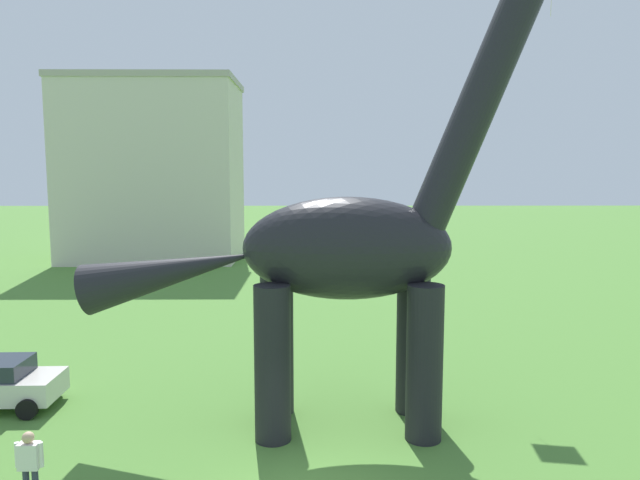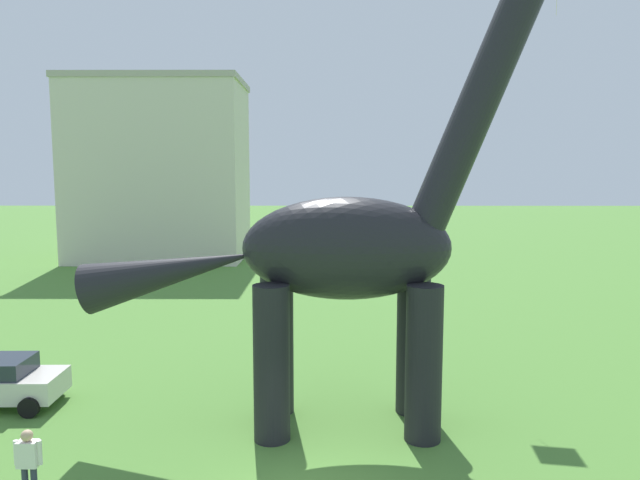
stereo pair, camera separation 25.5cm
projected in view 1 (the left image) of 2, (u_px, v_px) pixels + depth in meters
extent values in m
cylinder|color=black|center=(413.00, 343.00, 17.85)|extent=(1.01, 1.01, 4.35)
cylinder|color=black|center=(424.00, 363.00, 15.94)|extent=(1.01, 1.01, 4.35)
cylinder|color=black|center=(277.00, 343.00, 17.81)|extent=(1.01, 1.01, 4.35)
cylinder|color=black|center=(273.00, 363.00, 15.90)|extent=(1.01, 1.01, 4.35)
ellipsoid|color=black|center=(347.00, 248.00, 16.52)|extent=(5.95, 2.56, 2.93)
cylinder|color=black|center=(488.00, 79.00, 16.02)|extent=(4.28, 1.10, 8.47)
cone|color=black|center=(172.00, 272.00, 16.55)|extent=(5.23, 1.46, 2.48)
cylinder|color=black|center=(54.00, 388.00, 19.20)|extent=(0.62, 0.23, 0.62)
cylinder|color=black|center=(27.00, 409.00, 17.43)|extent=(0.62, 0.23, 0.62)
cube|color=silver|center=(29.00, 456.00, 12.87)|extent=(0.45, 0.28, 0.59)
sphere|color=tan|center=(28.00, 438.00, 12.82)|extent=(0.26, 0.26, 0.26)
cylinder|color=silver|center=(17.00, 455.00, 12.86)|extent=(0.11, 0.11, 0.56)
cylinder|color=silver|center=(41.00, 455.00, 12.87)|extent=(0.11, 0.11, 0.56)
cube|color=#287AE5|center=(462.00, 132.00, 21.15)|extent=(1.24, 0.99, 0.28)
cylinder|color=pink|center=(462.00, 152.00, 21.23)|extent=(0.01, 0.01, 1.12)
cylinder|color=yellow|center=(551.00, 7.00, 31.46)|extent=(0.01, 0.01, 0.97)
cube|color=beige|center=(154.00, 173.00, 49.44)|extent=(14.13, 8.96, 14.66)
cube|color=#ABA396|center=(151.00, 82.00, 48.58)|extent=(14.41, 9.14, 0.50)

